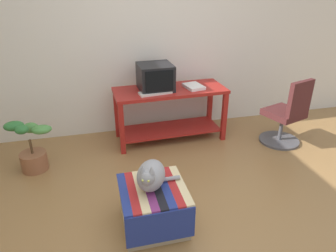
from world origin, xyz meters
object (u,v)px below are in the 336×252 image
object	(u,v)px
desk	(170,105)
keyboard	(155,93)
ottoman_with_blanket	(154,207)
cat	(151,175)
book	(194,86)
tv_monitor	(155,77)
office_chair	(287,116)
potted_plant	(32,149)

from	to	relation	value
desk	keyboard	bearing A→B (deg)	-150.52
ottoman_with_blanket	cat	size ratio (longest dim) A/B	1.34
cat	ottoman_with_blanket	bearing A→B (deg)	-25.42
desk	book	world-z (taller)	book
tv_monitor	ottoman_with_blanket	world-z (taller)	tv_monitor
keyboard	ottoman_with_blanket	bearing A→B (deg)	-110.45
desk	cat	world-z (taller)	desk
ottoman_with_blanket	desk	bearing A→B (deg)	70.73
desk	ottoman_with_blanket	distance (m)	1.68
desk	office_chair	world-z (taller)	office_chair
ottoman_with_blanket	office_chair	distance (m)	2.23
tv_monitor	office_chair	distance (m)	1.75
book	cat	bearing A→B (deg)	-129.65
desk	potted_plant	bearing A→B (deg)	-169.46
tv_monitor	cat	distance (m)	1.66
tv_monitor	potted_plant	world-z (taller)	tv_monitor
tv_monitor	book	size ratio (longest dim) A/B	1.56
potted_plant	desk	bearing A→B (deg)	12.37
keyboard	ottoman_with_blanket	distance (m)	1.56
desk	potted_plant	distance (m)	1.74
keyboard	book	size ratio (longest dim) A/B	1.43
keyboard	book	world-z (taller)	book
keyboard	tv_monitor	bearing A→B (deg)	69.38
tv_monitor	book	xyz separation A→B (m)	(0.49, -0.06, -0.14)
desk	office_chair	distance (m)	1.51
cat	office_chair	distance (m)	2.23
tv_monitor	office_chair	xyz separation A→B (m)	(1.60, -0.54, -0.47)
cat	office_chair	size ratio (longest dim) A/B	0.49
cat	book	bearing A→B (deg)	84.16
ottoman_with_blanket	office_chair	bearing A→B (deg)	28.22
potted_plant	office_chair	distance (m)	3.11
book	cat	distance (m)	1.76
keyboard	potted_plant	bearing A→B (deg)	-178.41
keyboard	book	distance (m)	0.54
tv_monitor	book	world-z (taller)	tv_monitor
ottoman_with_blanket	office_chair	size ratio (longest dim) A/B	0.66
book	office_chair	xyz separation A→B (m)	(1.11, -0.48, -0.34)
ottoman_with_blanket	potted_plant	world-z (taller)	potted_plant
keyboard	office_chair	xyz separation A→B (m)	(1.63, -0.38, -0.33)
tv_monitor	desk	bearing A→B (deg)	-10.03
tv_monitor	cat	world-z (taller)	tv_monitor
tv_monitor	potted_plant	xyz separation A→B (m)	(-1.50, -0.40, -0.61)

